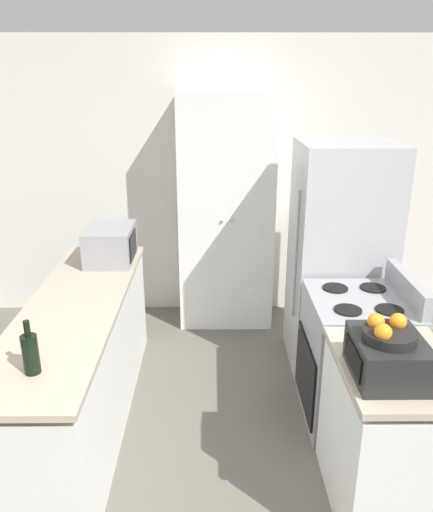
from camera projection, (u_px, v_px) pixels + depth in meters
The scene contains 10 objects.
wall_back at pixel (215, 182), 4.74m from camera, with size 7.00×0.06×2.60m.
counter_left at pixel (80, 366), 3.32m from camera, with size 0.60×2.23×0.89m.
counter_right at pixel (389, 438), 2.66m from camera, with size 0.60×0.79×0.89m.
pantry_cabinet at pixel (226, 213), 4.55m from camera, with size 0.85×0.49×2.13m.
stove at pixel (355, 358), 3.37m from camera, with size 0.66×0.70×1.05m.
refrigerator at pixel (339, 258), 3.92m from camera, with size 0.74×0.70×1.80m.
microwave at pixel (111, 244), 3.85m from camera, with size 0.36×0.47×0.27m.
wine_bottle at pixel (30, 353), 2.39m from camera, with size 0.08×0.08×0.28m.
toaster_oven at pixel (387, 357), 2.37m from camera, with size 0.33×0.38×0.20m.
fruit_bowl at pixel (388, 332), 2.31m from camera, with size 0.25×0.25×0.11m.
Camera 1 is at (-0.03, -1.66, 2.25)m, focal length 35.00 mm.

